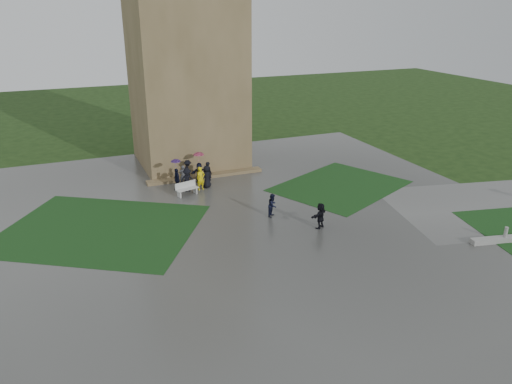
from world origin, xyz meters
name	(u,v)px	position (x,y,z in m)	size (l,w,h in m)	color
ground	(259,233)	(0.00, 0.00, 0.00)	(120.00, 120.00, 0.00)	black
plaza	(246,220)	(0.00, 2.00, 0.01)	(34.00, 34.00, 0.02)	#3B3C39
lawn_inset_left	(100,229)	(-8.50, 4.00, 0.03)	(11.00, 9.00, 0.01)	#123312
lawn_inset_right	(340,186)	(8.50, 5.00, 0.03)	(9.00, 7.00, 0.01)	#123312
tower	(185,51)	(0.00, 15.00, 9.00)	(8.00, 8.00, 18.00)	brown
tower_plinth	(206,176)	(0.00, 10.60, 0.13)	(9.00, 0.80, 0.22)	brown
bench	(187,188)	(-2.30, 7.49, 0.50)	(1.68, 0.91, 0.93)	beige
visitor_cluster	(193,174)	(-1.42, 9.08, 0.96)	(3.12, 3.06, 2.33)	black
pedestrian_mid	(273,205)	(1.71, 1.88, 0.76)	(0.72, 0.41, 1.47)	black
pedestrian_near	(320,216)	(3.60, -0.76, 0.80)	(1.45, 0.52, 1.56)	black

